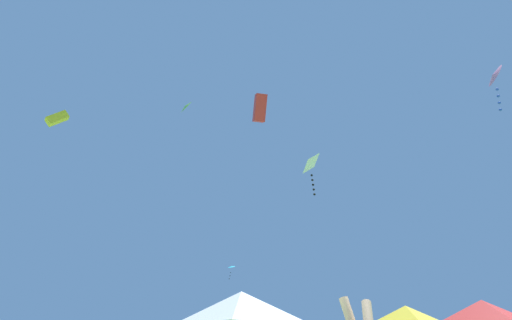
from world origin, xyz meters
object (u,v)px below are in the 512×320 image
Objects in this scene: canopy_tent_white at (241,308)px; kite_red_box at (260,108)px; kite_yellow_box at (57,118)px; kite_cyan_delta at (231,267)px; canopy_tent_yellow at (407,318)px; canopy_tent_red at (485,316)px; kite_pink_delta at (494,77)px; kite_lime_delta at (186,106)px; kite_white_diamond at (310,165)px.

canopy_tent_white is 8.80m from kite_red_box.
kite_yellow_box is 0.85× the size of kite_cyan_delta.
canopy_tent_yellow is 6.64m from canopy_tent_red.
kite_lime_delta reaches higher than kite_pink_delta.
kite_yellow_box is at bearing -137.87° from kite_white_diamond.
canopy_tent_red is 19.14m from kite_white_diamond.
kite_pink_delta is (1.36, -1.73, 7.28)m from canopy_tent_red.
canopy_tent_white is 1.99× the size of kite_pink_delta.
canopy_tent_yellow is 1.06× the size of canopy_tent_white.
kite_pink_delta is 8.98m from kite_red_box.
kite_cyan_delta is 0.85× the size of kite_lime_delta.
canopy_tent_yellow is 9.44m from canopy_tent_white.
kite_white_diamond is at bearing -46.75° from kite_cyan_delta.
kite_red_box is at bearing -4.69° from kite_yellow_box.
canopy_tent_red is 2.01× the size of kite_lime_delta.
kite_pink_delta is at bearing -78.29° from canopy_tent_yellow.
kite_yellow_box is at bearing 166.00° from kite_pink_delta.
canopy_tent_white is 21.55m from kite_lime_delta.
kite_white_diamond is 2.13× the size of kite_lime_delta.
canopy_tent_red is (0.37, -6.61, -0.43)m from canopy_tent_yellow.
kite_lime_delta is at bearing 135.13° from kite_pink_delta.
kite_red_box reaches higher than kite_cyan_delta.
kite_red_box reaches higher than kite_pink_delta.
kite_lime_delta is (-14.59, 14.52, 9.30)m from kite_pink_delta.
kite_pink_delta is at bearing -63.42° from kite_cyan_delta.
kite_white_diamond is at bearing 42.13° from kite_yellow_box.
kite_pink_delta is 22.58m from kite_lime_delta.
kite_white_diamond is at bearing 106.89° from kite_pink_delta.
canopy_tent_red is at bearing -9.42° from kite_yellow_box.
kite_yellow_box reaches higher than canopy_tent_red.
kite_yellow_box is at bearing -108.80° from kite_lime_delta.
kite_white_diamond reaches higher than canopy_tent_white.
kite_red_box is at bearing -143.48° from canopy_tent_yellow.
canopy_tent_white is at bearing 168.10° from kite_pink_delta.
kite_red_box reaches higher than canopy_tent_yellow.
kite_cyan_delta is at bearing 123.45° from canopy_tent_yellow.
kite_pink_delta is 18.66m from kite_yellow_box.
canopy_tent_red is 1.80× the size of kite_pink_delta.
canopy_tent_yellow reaches higher than canopy_tent_red.
kite_red_box is (-6.68, 1.94, 8.86)m from canopy_tent_red.
canopy_tent_red is 7.60m from kite_pink_delta.
canopy_tent_yellow is 2.59× the size of kite_red_box.
kite_cyan_delta is at bearing 116.58° from kite_pink_delta.
kite_red_box is at bearing 163.78° from canopy_tent_red.
kite_lime_delta is at bearing 115.42° from canopy_tent_white.
canopy_tent_red is 2.79× the size of kite_yellow_box.
kite_pink_delta reaches higher than kite_cyan_delta.
kite_pink_delta is 1.12× the size of kite_lime_delta.
canopy_tent_white is 2.24× the size of kite_lime_delta.
kite_cyan_delta is at bearing 71.97° from kite_yellow_box.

